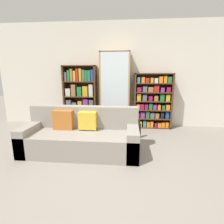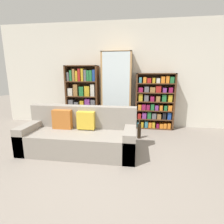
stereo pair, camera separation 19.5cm
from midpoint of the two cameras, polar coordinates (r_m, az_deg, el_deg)
name	(u,v)px [view 2 (the right image)]	position (r m, az deg, el deg)	size (l,w,h in m)	color
ground_plane	(104,174)	(2.64, -0.52, -19.67)	(16.00, 16.00, 0.00)	gray
wall_back	(121,75)	(4.75, 4.30, 11.87)	(6.70, 0.06, 2.70)	silver
couch	(79,136)	(3.27, -8.88, -7.78)	(2.05, 0.80, 0.80)	gray
bookshelf_left	(83,97)	(4.77, -8.33, 4.99)	(0.87, 0.32, 1.60)	#4C2D19
display_cabinet	(117,91)	(4.56, 2.78, 7.01)	(0.76, 0.36, 1.93)	#AD7F4C
bookshelf_right	(154,102)	(4.62, 14.89, 3.11)	(0.96, 0.32, 1.41)	#4C2D19
wine_bottle	(139,131)	(3.92, 10.28, -6.12)	(0.08, 0.08, 0.41)	black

